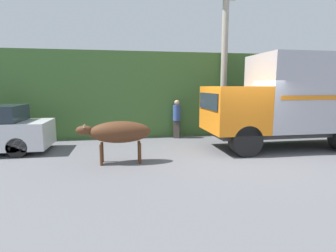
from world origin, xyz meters
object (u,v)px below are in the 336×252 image
at_px(cargo_truck, 295,99).
at_px(brown_cow, 119,132).
at_px(pedestrian_on_hill, 177,117).
at_px(utility_pole, 224,58).

bearing_deg(cargo_truck, brown_cow, -170.93).
bearing_deg(pedestrian_on_hill, cargo_truck, 171.26).
distance_m(pedestrian_on_hill, utility_pole, 3.38).
relative_size(brown_cow, pedestrian_on_hill, 1.28).
bearing_deg(pedestrian_on_hill, brown_cow, 78.39).
distance_m(cargo_truck, pedestrian_on_hill, 4.79).
height_order(cargo_truck, utility_pole, utility_pole).
bearing_deg(utility_pole, cargo_truck, -55.02).
bearing_deg(utility_pole, brown_cow, -143.09).
height_order(brown_cow, pedestrian_on_hill, pedestrian_on_hill).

